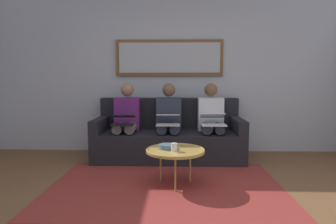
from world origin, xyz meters
The scene contains 13 objects.
wall_rear centered at (0.00, -2.60, 1.30)m, with size 6.00×0.12×2.60m, color #B7BCC6.
area_rug centered at (0.00, -0.85, 0.00)m, with size 2.60×1.80×0.01m, color maroon.
couch centered at (0.00, -2.12, 0.31)m, with size 2.20×0.90×0.90m.
framed_mirror centered at (0.00, -2.51, 1.55)m, with size 1.74×0.05×0.58m.
coffee_table centered at (-0.11, -0.90, 0.40)m, with size 0.66×0.66×0.42m.
cup centered at (-0.09, -0.83, 0.45)m, with size 0.07×0.07×0.09m, color silver.
bowl centered at (-0.01, -0.95, 0.43)m, with size 0.19×0.19×0.05m, color slate.
person_left centered at (-0.64, -2.05, 0.61)m, with size 0.38×0.58×1.14m.
laptop_white centered at (-0.64, -1.82, 0.63)m, with size 0.34×0.38×0.17m.
person_middle centered at (0.00, -2.05, 0.61)m, with size 0.38×0.58×1.14m.
laptop_silver centered at (0.00, -1.80, 0.63)m, with size 0.33×0.36×0.15m.
person_right centered at (0.64, -2.05, 0.61)m, with size 0.38×0.58×1.14m.
laptop_black centered at (0.64, -1.80, 0.62)m, with size 0.31×0.33×0.14m.
Camera 1 is at (-0.11, 2.35, 1.19)m, focal length 31.53 mm.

